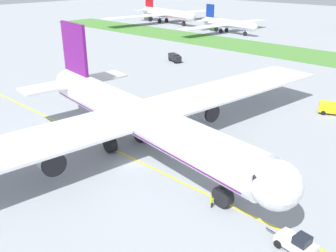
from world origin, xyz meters
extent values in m
plane|color=#9399A0|center=(0.00, 0.00, 0.00)|extent=(600.00, 600.00, 0.00)
cube|color=yellow|center=(0.00, 1.50, 0.00)|extent=(280.00, 0.36, 0.01)
cylinder|color=white|center=(-1.86, 3.23, 6.65)|extent=(49.02, 12.09, 5.91)
cube|color=#661472|center=(-1.86, 3.23, 5.62)|extent=(47.03, 11.37, 0.71)
sphere|color=white|center=(23.89, -0.09, 6.65)|extent=(5.62, 5.62, 5.62)
cone|color=white|center=(-28.63, 6.68, 7.10)|extent=(7.10, 5.82, 5.03)
cube|color=#661472|center=(-22.13, 5.84, 14.34)|extent=(8.76, 1.71, 9.46)
cube|color=white|center=(-22.34, 11.83, 7.54)|extent=(6.52, 10.07, 0.41)
cube|color=white|center=(-23.85, 0.10, 7.54)|extent=(6.52, 10.07, 0.41)
cube|color=white|center=(-1.09, 28.19, 5.91)|extent=(16.22, 44.81, 0.47)
cylinder|color=#B7BABF|center=(-0.90, 18.23, 4.13)|extent=(5.99, 3.94, 3.25)
cylinder|color=black|center=(1.88, 17.87, 4.13)|extent=(0.92, 3.45, 3.42)
cylinder|color=#B7BABF|center=(-4.74, -11.53, 4.13)|extent=(5.99, 3.94, 3.25)
cylinder|color=black|center=(-1.95, -11.89, 4.13)|extent=(0.92, 3.45, 3.42)
cylinder|color=black|center=(16.48, 0.86, 2.55)|extent=(0.62, 0.62, 2.29)
cylinder|color=black|center=(16.48, 0.86, 1.40)|extent=(2.95, 1.61, 2.81)
cylinder|color=black|center=(-5.32, 6.80, 2.55)|extent=(0.62, 0.62, 2.29)
cylinder|color=black|center=(-5.32, 6.80, 1.40)|extent=(2.95, 1.61, 2.81)
cylinder|color=black|center=(-6.11, 0.64, 2.55)|extent=(0.62, 0.62, 2.29)
cylinder|color=black|center=(-6.11, 0.64, 1.40)|extent=(2.95, 1.61, 2.81)
cube|color=black|center=(23.01, 0.02, 7.39)|extent=(2.62, 4.66, 1.06)
sphere|color=black|center=(-19.83, 8.47, 7.19)|extent=(0.41, 0.41, 0.41)
sphere|color=black|center=(-15.24, 7.87, 7.19)|extent=(0.41, 0.41, 0.41)
sphere|color=black|center=(-10.66, 7.28, 7.19)|extent=(0.41, 0.41, 0.41)
sphere|color=black|center=(-6.07, 6.69, 7.19)|extent=(0.41, 0.41, 0.41)
sphere|color=black|center=(-1.49, 6.10, 7.19)|extent=(0.41, 0.41, 0.41)
sphere|color=black|center=(3.10, 5.51, 7.19)|extent=(0.41, 0.41, 0.41)
sphere|color=black|center=(7.68, 4.92, 7.19)|extent=(0.41, 0.41, 0.41)
sphere|color=black|center=(12.27, 4.33, 7.19)|extent=(0.41, 0.41, 0.41)
sphere|color=black|center=(16.85, 3.74, 7.19)|extent=(0.41, 0.41, 0.41)
cube|color=white|center=(27.06, -0.50, 0.87)|extent=(4.41, 2.74, 0.85)
cube|color=black|center=(27.68, -0.58, 1.75)|extent=(1.70, 1.87, 0.90)
cylinder|color=black|center=(24.10, -0.12, 0.60)|extent=(1.80, 0.35, 0.12)
cylinder|color=black|center=(25.47, -1.42, 0.45)|extent=(0.94, 0.46, 0.90)
cylinder|color=black|center=(25.76, 0.78, 0.45)|extent=(0.94, 0.46, 0.90)
cylinder|color=black|center=(28.65, 0.41, 0.45)|extent=(0.94, 0.46, 0.90)
cylinder|color=black|center=(-18.70, -1.34, 0.39)|extent=(0.11, 0.11, 0.78)
cylinder|color=orange|center=(-18.82, -1.40, 1.03)|extent=(0.09, 0.09, 0.50)
cylinder|color=black|center=(-18.53, -1.26, 0.39)|extent=(0.11, 0.11, 0.78)
cylinder|color=orange|center=(-18.41, -1.21, 1.03)|extent=(0.09, 0.09, 0.50)
cube|color=orange|center=(-18.62, -1.30, 1.05)|extent=(0.47, 0.38, 0.55)
sphere|color=#8C6647|center=(-18.62, -1.30, 1.45)|extent=(0.21, 0.21, 0.21)
cylinder|color=black|center=(15.79, -0.35, 0.41)|extent=(0.12, 0.12, 0.81)
cylinder|color=#BFE519|center=(15.82, -0.21, 1.07)|extent=(0.09, 0.09, 0.52)
cylinder|color=black|center=(15.77, -0.54, 0.41)|extent=(0.12, 0.12, 0.81)
cylinder|color=#BFE519|center=(15.74, -0.68, 1.07)|extent=(0.09, 0.09, 0.52)
cube|color=#BFE519|center=(15.78, -0.45, 1.10)|extent=(0.30, 0.46, 0.57)
sphere|color=brown|center=(15.78, -0.45, 1.51)|extent=(0.22, 0.22, 0.22)
cube|color=yellow|center=(13.56, 43.14, 1.50)|extent=(4.47, 3.41, 2.10)
cylinder|color=black|center=(12.25, 43.72, 0.45)|extent=(0.95, 0.62, 0.90)
cylinder|color=black|center=(13.03, 41.80, 0.45)|extent=(0.95, 0.62, 0.90)
cube|color=black|center=(-42.93, 56.75, 1.48)|extent=(4.90, 3.56, 2.06)
cube|color=black|center=(-40.28, 55.71, 1.34)|extent=(2.34, 2.49, 1.78)
cube|color=#263347|center=(-39.53, 55.42, 1.69)|extent=(0.71, 1.65, 0.78)
cylinder|color=black|center=(-39.90, 56.68, 0.45)|extent=(0.95, 0.61, 0.90)
cylinder|color=black|center=(-40.66, 54.75, 0.45)|extent=(0.95, 0.61, 0.90)
cylinder|color=black|center=(-43.59, 58.12, 0.45)|extent=(0.95, 0.61, 0.90)
cylinder|color=black|center=(-44.34, 56.19, 0.45)|extent=(0.95, 0.61, 0.90)
cylinder|color=white|center=(-110.34, 124.47, 5.36)|extent=(39.88, 10.56, 4.76)
cube|color=#B20C14|center=(-110.34, 124.47, 4.52)|extent=(38.26, 9.95, 0.57)
sphere|color=white|center=(-89.46, 121.35, 5.36)|extent=(4.52, 4.52, 4.52)
cone|color=white|center=(-132.05, 127.70, 5.72)|extent=(5.78, 4.78, 4.05)
cube|color=#B20C14|center=(-126.79, 126.92, 11.55)|extent=(7.12, 1.52, 7.62)
cube|color=white|center=(-126.88, 131.75, 6.07)|extent=(5.43, 8.18, 0.33)
cube|color=white|center=(-128.28, 122.33, 6.07)|extent=(5.43, 8.18, 0.33)
cube|color=white|center=(-109.32, 144.74, 4.76)|extent=(13.88, 36.55, 0.38)
cube|color=white|center=(-115.28, 104.77, 4.76)|extent=(13.88, 36.55, 0.38)
cylinder|color=#B7BABF|center=(-109.33, 136.63, 3.32)|extent=(4.86, 3.26, 2.62)
cylinder|color=black|center=(-107.09, 136.30, 3.32)|extent=(0.79, 2.78, 2.75)
cylinder|color=#B7BABF|center=(-112.92, 112.53, 3.32)|extent=(4.86, 3.26, 2.62)
cylinder|color=black|center=(-110.68, 112.20, 3.32)|extent=(0.79, 2.78, 2.75)
cylinder|color=black|center=(-95.45, 122.24, 2.05)|extent=(0.50, 0.50, 1.85)
cylinder|color=black|center=(-95.45, 122.24, 1.13)|extent=(2.39, 1.34, 2.26)
cylinder|color=black|center=(-113.11, 127.41, 2.05)|extent=(0.50, 0.50, 1.85)
cylinder|color=black|center=(-113.11, 127.41, 1.13)|extent=(2.39, 1.34, 2.26)
cylinder|color=black|center=(-113.84, 122.46, 2.05)|extent=(0.50, 0.50, 1.85)
cylinder|color=black|center=(-113.84, 122.46, 1.13)|extent=(2.39, 1.34, 2.26)
cylinder|color=white|center=(-64.59, 118.69, 4.36)|extent=(28.92, 7.54, 3.88)
cube|color=navy|center=(-64.59, 118.69, 3.69)|extent=(27.75, 7.09, 0.47)
sphere|color=white|center=(-49.33, 116.71, 4.36)|extent=(3.69, 3.69, 3.69)
cone|color=white|center=(-80.54, 120.76, 4.65)|extent=(4.66, 3.82, 3.30)
cube|color=navy|center=(-76.53, 120.24, 9.41)|extent=(5.17, 1.05, 6.21)
cube|color=white|center=(-76.60, 124.16, 4.95)|extent=(3.93, 6.56, 0.27)
cube|color=white|center=(-77.60, 116.47, 4.95)|extent=(3.93, 6.56, 0.27)
cube|color=white|center=(-64.10, 133.59, 3.88)|extent=(9.58, 26.39, 0.31)
cube|color=white|center=(-67.93, 104.16, 3.88)|extent=(9.58, 26.39, 0.31)
cylinder|color=#B7BABF|center=(-64.00, 127.72, 2.71)|extent=(3.93, 2.59, 2.13)
cylinder|color=black|center=(-62.17, 127.49, 2.71)|extent=(0.61, 2.26, 2.24)
cylinder|color=#B7BABF|center=(-66.33, 109.81, 2.71)|extent=(3.93, 2.59, 2.13)
cylinder|color=black|center=(-64.50, 109.57, 2.71)|extent=(0.61, 2.26, 2.24)
cylinder|color=black|center=(-53.79, 117.29, 1.67)|extent=(0.41, 0.41, 1.50)
cylinder|color=black|center=(-53.79, 117.29, 0.92)|extent=(1.93, 1.06, 1.84)
cylinder|color=black|center=(-66.61, 121.01, 1.67)|extent=(0.41, 0.41, 1.50)
cylinder|color=black|center=(-66.61, 121.01, 0.92)|extent=(1.93, 1.06, 1.84)
cylinder|color=black|center=(-67.13, 116.97, 1.67)|extent=(0.41, 0.41, 1.50)
cylinder|color=black|center=(-67.13, 116.97, 0.92)|extent=(1.93, 1.06, 1.84)
camera|label=1|loc=(38.59, -32.90, 27.99)|focal=39.39mm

